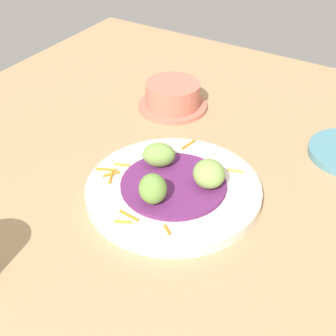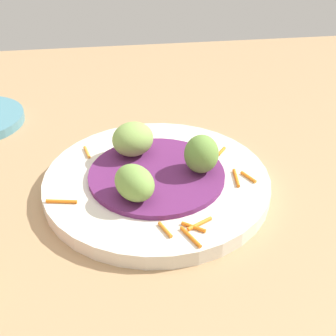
# 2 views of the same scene
# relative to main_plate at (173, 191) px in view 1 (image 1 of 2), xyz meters

# --- Properties ---
(table_surface) EXTENTS (1.10, 1.10, 0.02)m
(table_surface) POSITION_rel_main_plate_xyz_m (0.02, -0.04, -0.02)
(table_surface) COLOR tan
(table_surface) RESTS_ON ground
(main_plate) EXTENTS (0.28, 0.28, 0.02)m
(main_plate) POSITION_rel_main_plate_xyz_m (0.00, 0.00, 0.00)
(main_plate) COLOR silver
(main_plate) RESTS_ON table_surface
(cabbage_bed) EXTENTS (0.17, 0.17, 0.01)m
(cabbage_bed) POSITION_rel_main_plate_xyz_m (0.00, 0.00, 0.01)
(cabbage_bed) COLOR #60235B
(cabbage_bed) RESTS_ON main_plate
(carrot_garnish) EXTENTS (0.21, 0.25, 0.00)m
(carrot_garnish) POSITION_rel_main_plate_xyz_m (0.05, 0.02, 0.01)
(carrot_garnish) COLOR orange
(carrot_garnish) RESTS_ON main_plate
(guac_scoop_left) EXTENTS (0.06, 0.06, 0.05)m
(guac_scoop_left) POSITION_rel_main_plate_xyz_m (0.00, 0.05, 0.04)
(guac_scoop_left) COLOR olive
(guac_scoop_left) RESTS_ON cabbage_bed
(guac_scoop_center) EXTENTS (0.07, 0.07, 0.04)m
(guac_scoop_center) POSITION_rel_main_plate_xyz_m (-0.05, -0.02, 0.04)
(guac_scoop_center) COLOR #84A851
(guac_scoop_center) RESTS_ON cabbage_bed
(guac_scoop_right) EXTENTS (0.07, 0.06, 0.04)m
(guac_scoop_right) POSITION_rel_main_plate_xyz_m (0.05, -0.03, 0.03)
(guac_scoop_right) COLOR #759E47
(guac_scoop_right) RESTS_ON cabbage_bed
(terracotta_bowl) EXTENTS (0.14, 0.14, 0.05)m
(terracotta_bowl) POSITION_rel_main_plate_xyz_m (0.15, -0.24, 0.02)
(terracotta_bowl) COLOR #C66B56
(terracotta_bowl) RESTS_ON table_surface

